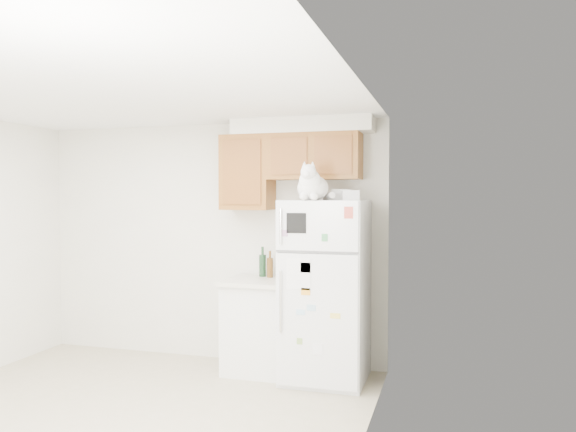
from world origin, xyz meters
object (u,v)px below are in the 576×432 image
at_px(storage_box_back, 341,195).
at_px(refrigerator, 325,290).
at_px(bottle_green, 263,262).
at_px(bottle_amber, 270,264).
at_px(base_counter, 259,325).
at_px(cat, 312,186).
at_px(storage_box_front, 351,195).

bearing_deg(storage_box_back, refrigerator, -164.96).
bearing_deg(bottle_green, storage_box_back, -12.14).
bearing_deg(bottle_green, bottle_amber, -22.97).
bearing_deg(bottle_amber, refrigerator, -18.69).
height_order(base_counter, bottle_green, bottle_green).
bearing_deg(bottle_green, refrigerator, -19.26).
bearing_deg(cat, storage_box_back, 57.35).
bearing_deg(storage_box_front, bottle_green, 144.44).
xyz_separation_m(storage_box_front, bottle_green, (-0.96, 0.35, -0.67)).
relative_size(storage_box_back, bottle_amber, 0.67).
relative_size(storage_box_front, bottle_amber, 0.56).
relative_size(cat, bottle_amber, 1.84).
bearing_deg(refrigerator, storage_box_front, -22.24).
bearing_deg(cat, storage_box_front, 24.73).
bearing_deg(base_counter, storage_box_front, -10.65).
bearing_deg(storage_box_front, bottle_amber, 144.76).
height_order(base_counter, storage_box_back, storage_box_back).
relative_size(refrigerator, bottle_green, 5.59).
height_order(base_counter, bottle_amber, bottle_amber).
xyz_separation_m(storage_box_front, bottle_amber, (-0.87, 0.31, -0.69)).
xyz_separation_m(base_counter, cat, (0.62, -0.33, 1.37)).
relative_size(refrigerator, cat, 3.44).
bearing_deg(bottle_amber, bottle_green, 157.03).
bearing_deg(cat, base_counter, 152.43).
relative_size(storage_box_back, storage_box_front, 1.20).
xyz_separation_m(bottle_green, bottle_amber, (0.09, -0.04, -0.02)).
xyz_separation_m(base_counter, bottle_amber, (0.07, 0.13, 0.59)).
height_order(storage_box_back, bottle_amber, storage_box_back).
height_order(refrigerator, storage_box_front, storage_box_front).
distance_m(cat, storage_box_back, 0.39).
height_order(bottle_green, bottle_amber, bottle_green).
relative_size(refrigerator, base_counter, 1.85).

